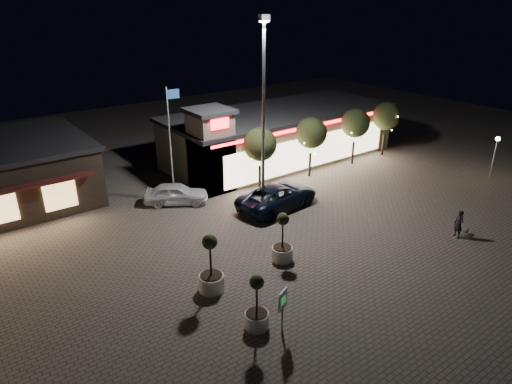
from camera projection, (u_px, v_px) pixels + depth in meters
ground at (326, 275)px, 23.64m from camera, size 90.00×90.00×0.00m
retail_building at (277, 135)px, 39.64m from camera, size 20.40×8.40×6.10m
floodlight_pole at (264, 108)px, 27.86m from camera, size 0.60×0.40×12.38m
flagpole at (171, 136)px, 30.30m from camera, size 0.95×0.10×8.00m
lamp_post_east at (496, 149)px, 35.11m from camera, size 0.36×0.36×3.48m
string_tree_a at (260, 145)px, 32.53m from camera, size 2.42×2.42×4.79m
string_tree_b at (311, 133)px, 35.28m from camera, size 2.42×2.42×4.79m
string_tree_c at (355, 123)px, 38.02m from camera, size 2.42×2.42×4.79m
string_tree_d at (386, 116)px, 40.21m from camera, size 2.42×2.42×4.79m
pickup_truck at (278, 196)px, 30.91m from camera, size 6.41×3.65×1.69m
white_sedan at (176, 194)px, 31.52m from camera, size 4.63×3.87×1.49m
pedestrian at (459, 224)px, 27.07m from camera, size 0.55×0.71×1.71m
dog at (467, 230)px, 27.59m from camera, size 0.54×0.22×0.29m
planter_left at (211, 274)px, 22.07m from camera, size 1.25×1.25×3.07m
planter_mid at (257, 312)px, 19.62m from camera, size 1.07×1.07×2.63m
planter_right at (282, 246)px, 24.68m from camera, size 1.15×1.15×2.83m
valet_sign at (283, 303)px, 19.10m from camera, size 0.66×0.34×2.10m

